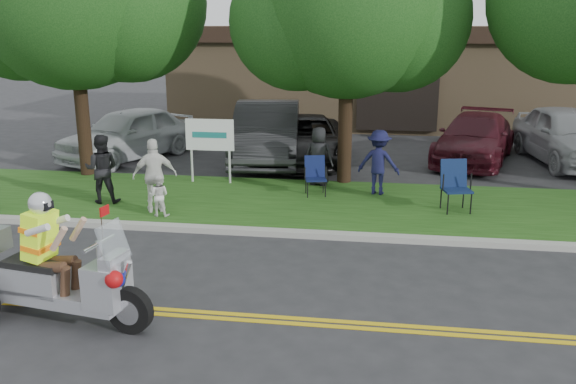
# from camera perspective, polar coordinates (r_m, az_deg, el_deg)

# --- Properties ---
(ground) EXTENTS (120.00, 120.00, 0.00)m
(ground) POSITION_cam_1_polar(r_m,az_deg,el_deg) (9.28, -0.60, -10.49)
(ground) COLOR #28282B
(ground) RESTS_ON ground
(centerline_near) EXTENTS (60.00, 0.10, 0.01)m
(centerline_near) POSITION_cam_1_polar(r_m,az_deg,el_deg) (8.77, -1.21, -12.09)
(centerline_near) COLOR gold
(centerline_near) RESTS_ON ground
(centerline_far) EXTENTS (60.00, 0.10, 0.01)m
(centerline_far) POSITION_cam_1_polar(r_m,az_deg,el_deg) (8.91, -1.04, -11.62)
(centerline_far) COLOR gold
(centerline_far) RESTS_ON ground
(curb) EXTENTS (60.00, 0.25, 0.12)m
(curb) POSITION_cam_1_polar(r_m,az_deg,el_deg) (12.05, 1.68, -3.96)
(curb) COLOR #A8A89E
(curb) RESTS_ON ground
(grass_verge) EXTENTS (60.00, 4.00, 0.10)m
(grass_verge) POSITION_cam_1_polar(r_m,az_deg,el_deg) (14.09, 2.72, -1.11)
(grass_verge) COLOR #1D4612
(grass_verge) RESTS_ON ground
(commercial_building) EXTENTS (18.00, 8.20, 4.00)m
(commercial_building) POSITION_cam_1_polar(r_m,az_deg,el_deg) (27.31, 10.04, 10.87)
(commercial_building) COLOR #9E7F5B
(commercial_building) RESTS_ON ground
(tree_mid) EXTENTS (5.88, 4.80, 7.05)m
(tree_mid) POSITION_cam_1_polar(r_m,az_deg,el_deg) (15.50, 5.86, 16.73)
(tree_mid) COLOR #332114
(tree_mid) RESTS_ON ground
(business_sign) EXTENTS (1.25, 0.06, 1.75)m
(business_sign) POSITION_cam_1_polar(r_m,az_deg,el_deg) (15.68, -7.33, 5.00)
(business_sign) COLOR silver
(business_sign) RESTS_ON ground
(trike_scooter) EXTENTS (2.86, 1.13, 1.87)m
(trike_scooter) POSITION_cam_1_polar(r_m,az_deg,el_deg) (9.20, -21.34, -7.38)
(trike_scooter) COLOR black
(trike_scooter) RESTS_ON ground
(lawn_chair_a) EXTENTS (0.59, 0.60, 0.92)m
(lawn_chair_a) POSITION_cam_1_polar(r_m,az_deg,el_deg) (14.59, 2.56, 1.79)
(lawn_chair_a) COLOR black
(lawn_chair_a) RESTS_ON grass_verge
(lawn_chair_b) EXTENTS (0.70, 0.72, 1.11)m
(lawn_chair_b) POSITION_cam_1_polar(r_m,az_deg,el_deg) (13.80, 15.36, 0.91)
(lawn_chair_b) COLOR black
(lawn_chair_b) RESTS_ON grass_verge
(spectator_adult_mid) EXTENTS (0.86, 0.72, 1.57)m
(spectator_adult_mid) POSITION_cam_1_polar(r_m,az_deg,el_deg) (14.47, -17.03, 2.09)
(spectator_adult_mid) COLOR black
(spectator_adult_mid) RESTS_ON grass_verge
(spectator_adult_right) EXTENTS (1.02, 0.73, 1.61)m
(spectator_adult_right) POSITION_cam_1_polar(r_m,az_deg,el_deg) (13.45, -12.35, 1.52)
(spectator_adult_right) COLOR white
(spectator_adult_right) RESTS_ON grass_verge
(spectator_chair_a) EXTENTS (1.09, 0.75, 1.55)m
(spectator_chair_a) POSITION_cam_1_polar(r_m,az_deg,el_deg) (14.71, 8.48, 2.78)
(spectator_chair_a) COLOR #16173E
(spectator_chair_a) RESTS_ON grass_verge
(spectator_chair_b) EXTENTS (0.80, 0.59, 1.49)m
(spectator_chair_b) POSITION_cam_1_polar(r_m,az_deg,el_deg) (15.41, 2.89, 3.37)
(spectator_chair_b) COLOR black
(spectator_chair_b) RESTS_ON grass_verge
(child_right) EXTENTS (0.45, 0.36, 0.90)m
(child_right) POSITION_cam_1_polar(r_m,az_deg,el_deg) (13.20, -12.01, -0.32)
(child_right) COLOR silver
(child_right) RESTS_ON grass_verge
(parked_car_far_left) EXTENTS (3.66, 5.08, 1.61)m
(parked_car_far_left) POSITION_cam_1_polar(r_m,az_deg,el_deg) (19.54, -14.70, 5.32)
(parked_car_far_left) COLOR silver
(parked_car_far_left) RESTS_ON ground
(parked_car_left) EXTENTS (2.52, 5.61, 1.79)m
(parked_car_left) POSITION_cam_1_polar(r_m,az_deg,el_deg) (18.60, -1.97, 5.60)
(parked_car_left) COLOR #2D2D30
(parked_car_left) RESTS_ON ground
(parked_car_mid) EXTENTS (3.06, 5.35, 1.41)m
(parked_car_mid) POSITION_cam_1_polar(r_m,az_deg,el_deg) (18.39, 1.65, 4.89)
(parked_car_mid) COLOR black
(parked_car_mid) RESTS_ON ground
(parked_car_right) EXTENTS (3.32, 5.25, 1.42)m
(parked_car_right) POSITION_cam_1_polar(r_m,az_deg,el_deg) (19.48, 17.09, 4.83)
(parked_car_right) COLOR #430F19
(parked_car_right) RESTS_ON ground
(parked_car_far_right) EXTENTS (2.58, 5.23, 1.72)m
(parked_car_far_right) POSITION_cam_1_polar(r_m,az_deg,el_deg) (20.13, 24.67, 4.85)
(parked_car_far_right) COLOR #9A9BA0
(parked_car_far_right) RESTS_ON ground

